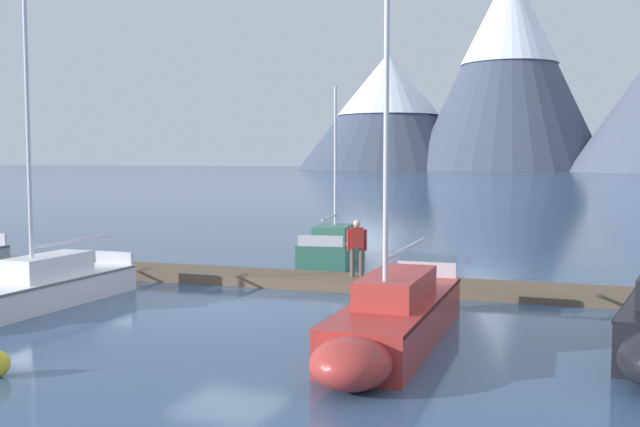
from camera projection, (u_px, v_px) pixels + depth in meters
ground_plane at (228, 309)px, 18.55m from camera, size 700.00×700.00×0.00m
mountain_west_summit at (388, 108)px, 271.28m from camera, size 66.41×66.41×42.52m
mountain_central_massif at (509, 63)px, 252.22m from camera, size 65.13×65.13×69.22m
dock at (294, 280)px, 22.22m from camera, size 23.26×3.62×0.30m
sailboat_second_berth at (36, 288)px, 18.56m from camera, size 1.55×6.82×9.12m
sailboat_mid_dock_port at (335, 246)px, 27.34m from camera, size 2.68×6.04×6.39m
sailboat_mid_dock_starboard at (393, 318)px, 14.77m from camera, size 2.02×7.38×6.71m
person_on_dock at (357, 244)px, 21.66m from camera, size 0.54×0.36×1.69m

